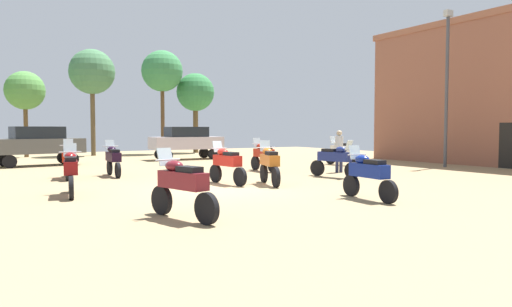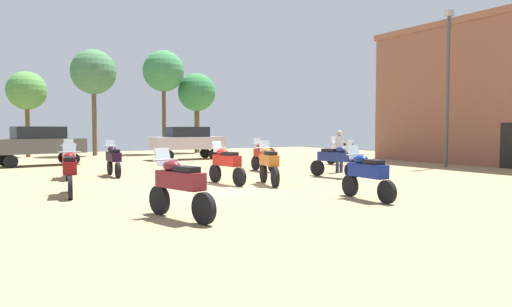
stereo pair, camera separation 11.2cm
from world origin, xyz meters
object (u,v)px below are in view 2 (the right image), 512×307
Objects in this scene: motorcycle_6 at (367,173)px; motorcycle_8 at (226,163)px; motorcycle_1 at (179,185)px; tree_2 at (164,72)px; motorcycle_2 at (269,163)px; tree_1 at (93,73)px; person_1 at (339,148)px; motorcycle_7 at (335,159)px; motorcycle_13 at (68,159)px; tree_6 at (27,91)px; car_2 at (39,143)px; motorcycle_12 at (113,159)px; motorcycle_11 at (343,151)px; car_1 at (187,140)px; tree_5 at (197,93)px; motorcycle_4 at (264,155)px; lamp_post at (448,81)px; motorcycle_3 at (70,170)px.

motorcycle_6 is 5.27m from motorcycle_8.
tree_2 is at bearing 56.38° from motorcycle_1.
motorcycle_2 is 0.28× the size of tree_1.
motorcycle_6 is (0.47, -4.14, -0.03)m from motorcycle_2.
motorcycle_1 is 6.33m from motorcycle_2.
motorcycle_2 is 21.22m from tree_1.
tree_1 reaches higher than person_1.
motorcycle_7 is 0.30× the size of tree_1.
motorcycle_1 is 0.95× the size of motorcycle_13.
car_2 is at bearing -91.32° from tree_6.
motorcycle_12 is at bearing 118.18° from motorcycle_6.
tree_1 is at bearing -91.18° from motorcycle_7.
motorcycle_6 is 0.91× the size of motorcycle_11.
motorcycle_2 is 5.40m from person_1.
tree_2 is at bearing -6.19° from car_1.
person_1 is at bearing -71.00° from tree_1.
motorcycle_8 is 0.48× the size of car_1.
motorcycle_13 is at bearing 125.79° from motorcycle_6.
tree_5 is (5.89, 24.66, 3.96)m from motorcycle_6.
tree_1 is at bearing 114.16° from motorcycle_11.
car_2 is 10.02m from tree_1.
person_1 is (4.96, 2.12, 0.34)m from motorcycle_2.
motorcycle_4 is at bearing -179.19° from car_1.
motorcycle_8 reaches higher than motorcycle_12.
tree_5 is at bearing -113.21° from motorcycle_7.
motorcycle_7 is at bearing -173.22° from lamp_post.
person_1 is 0.24× the size of tree_2.
motorcycle_12 is at bearing 69.41° from motorcycle_1.
car_2 reaches higher than motorcycle_13.
tree_5 is at bearing 104.92° from lamp_post.
motorcycle_8 is at bearing 39.07° from motorcycle_1.
motorcycle_7 is at bearing -17.75° from motorcycle_13.
tree_1 is at bearing 104.12° from motorcycle_4.
motorcycle_1 reaches higher than motorcycle_8.
lamp_post is (5.04, -18.90, -0.44)m from tree_5.
person_1 is at bearing 58.77° from motorcycle_6.
motorcycle_8 is at bearing -161.17° from motorcycle_11.
motorcycle_1 is 19.10m from car_1.
car_2 is at bearing -147.55° from tree_5.
lamp_post reaches higher than motorcycle_13.
lamp_post reaches higher than motorcycle_11.
motorcycle_1 is 0.28× the size of tree_2.
motorcycle_12 is at bearing -83.56° from tree_6.
tree_1 is at bearing 82.87° from motorcycle_12.
tree_2 is (8.42, 24.41, 5.39)m from motorcycle_1.
car_2 is at bearing 96.74° from motorcycle_3.
motorcycle_1 reaches higher than motorcycle_7.
tree_5 is (2.76, 0.21, -1.46)m from tree_2.
motorcycle_11 is at bearing 19.03° from motorcycle_8.
motorcycle_6 is at bearing 43.12° from motorcycle_7.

